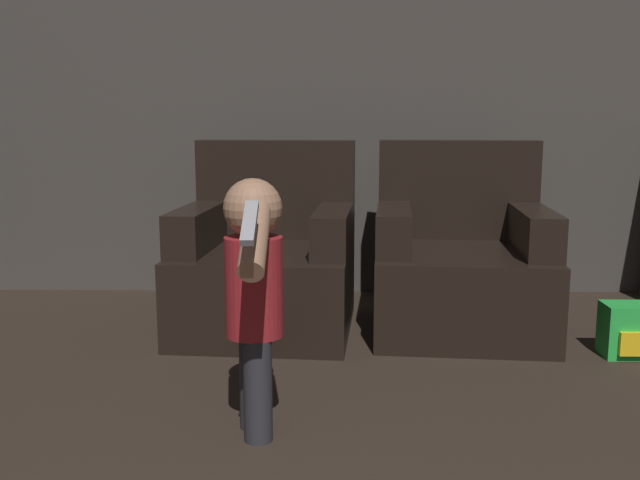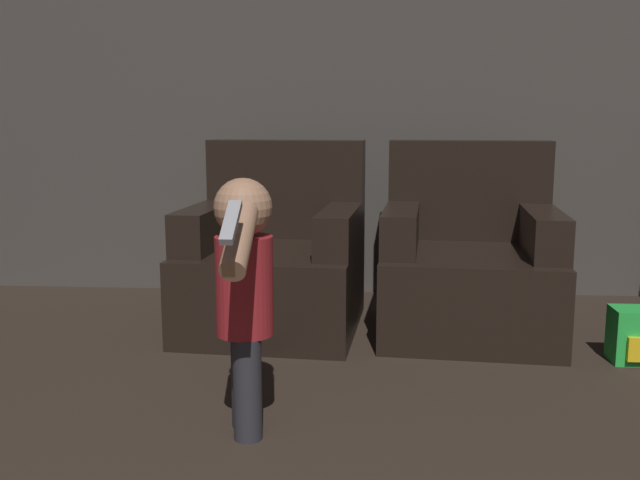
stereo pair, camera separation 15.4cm
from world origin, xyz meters
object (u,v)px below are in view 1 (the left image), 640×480
(armchair_left, at_px, (268,265))
(toy_backpack, at_px, (634,331))
(person_toddler, at_px, (254,287))
(armchair_right, at_px, (460,265))

(armchair_left, height_order, toy_backpack, armchair_left)
(toy_backpack, bearing_deg, armchair_left, 165.06)
(person_toddler, bearing_deg, armchair_left, -11.41)
(armchair_right, relative_size, toy_backpack, 3.38)
(armchair_left, bearing_deg, person_toddler, -82.29)
(armchair_right, bearing_deg, armchair_left, -174.88)
(person_toddler, relative_size, toy_backpack, 3.10)
(armchair_left, distance_m, person_toddler, 1.25)
(armchair_left, height_order, person_toddler, armchair_left)
(armchair_left, bearing_deg, armchair_right, 4.76)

